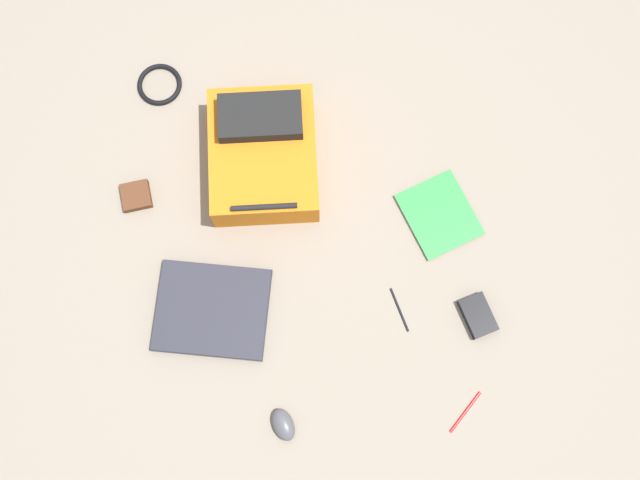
{
  "coord_description": "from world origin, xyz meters",
  "views": [
    {
      "loc": [
        0.09,
        0.52,
        2.27
      ],
      "look_at": [
        0.04,
        -0.02,
        0.02
      ],
      "focal_mm": 42.77,
      "sensor_mm": 36.0,
      "label": 1
    }
  ],
  "objects_px": {
    "pen_black": "(465,412)",
    "earbud_pouch": "(136,196)",
    "cable_coil": "(160,84)",
    "pen_blue": "(399,310)",
    "laptop": "(212,310)",
    "book_red": "(439,215)",
    "power_brick": "(478,316)",
    "backpack": "(263,153)",
    "computer_mouse": "(284,425)"
  },
  "relations": [
    {
      "from": "laptop",
      "to": "power_brick",
      "type": "bearing_deg",
      "value": 173.96
    },
    {
      "from": "pen_blue",
      "to": "earbud_pouch",
      "type": "relative_size",
      "value": 1.6
    },
    {
      "from": "cable_coil",
      "to": "pen_blue",
      "type": "bearing_deg",
      "value": 131.21
    },
    {
      "from": "computer_mouse",
      "to": "power_brick",
      "type": "relative_size",
      "value": 0.79
    },
    {
      "from": "earbud_pouch",
      "to": "laptop",
      "type": "bearing_deg",
      "value": 120.02
    },
    {
      "from": "laptop",
      "to": "computer_mouse",
      "type": "relative_size",
      "value": 3.9
    },
    {
      "from": "backpack",
      "to": "pen_black",
      "type": "height_order",
      "value": "backpack"
    },
    {
      "from": "laptop",
      "to": "book_red",
      "type": "xyz_separation_m",
      "value": [
        -0.71,
        -0.24,
        -0.01
      ]
    },
    {
      "from": "book_red",
      "to": "pen_blue",
      "type": "xyz_separation_m",
      "value": [
        0.15,
        0.28,
        -0.0
      ]
    },
    {
      "from": "cable_coil",
      "to": "earbud_pouch",
      "type": "xyz_separation_m",
      "value": [
        0.08,
        0.37,
        0.01
      ]
    },
    {
      "from": "backpack",
      "to": "computer_mouse",
      "type": "distance_m",
      "value": 0.81
    },
    {
      "from": "pen_blue",
      "to": "earbud_pouch",
      "type": "bearing_deg",
      "value": -28.39
    },
    {
      "from": "laptop",
      "to": "pen_blue",
      "type": "bearing_deg",
      "value": 175.42
    },
    {
      "from": "pen_black",
      "to": "pen_blue",
      "type": "height_order",
      "value": "pen_black"
    },
    {
      "from": "computer_mouse",
      "to": "earbud_pouch",
      "type": "distance_m",
      "value": 0.83
    },
    {
      "from": "book_red",
      "to": "cable_coil",
      "type": "distance_m",
      "value": 0.98
    },
    {
      "from": "power_brick",
      "to": "computer_mouse",
      "type": "bearing_deg",
      "value": 23.97
    },
    {
      "from": "backpack",
      "to": "pen_blue",
      "type": "relative_size",
      "value": 2.93
    },
    {
      "from": "book_red",
      "to": "power_brick",
      "type": "bearing_deg",
      "value": 103.25
    },
    {
      "from": "computer_mouse",
      "to": "earbud_pouch",
      "type": "xyz_separation_m",
      "value": [
        0.4,
        -0.72,
        -0.01
      ]
    },
    {
      "from": "backpack",
      "to": "book_red",
      "type": "height_order",
      "value": "backpack"
    },
    {
      "from": "book_red",
      "to": "computer_mouse",
      "type": "bearing_deg",
      "value": 48.3
    },
    {
      "from": "pen_black",
      "to": "cable_coil",
      "type": "bearing_deg",
      "value": -52.38
    },
    {
      "from": "earbud_pouch",
      "to": "book_red",
      "type": "bearing_deg",
      "value": 171.66
    },
    {
      "from": "backpack",
      "to": "computer_mouse",
      "type": "height_order",
      "value": "backpack"
    },
    {
      "from": "laptop",
      "to": "backpack",
      "type": "bearing_deg",
      "value": -112.34
    },
    {
      "from": "backpack",
      "to": "power_brick",
      "type": "relative_size",
      "value": 3.32
    },
    {
      "from": "laptop",
      "to": "pen_black",
      "type": "bearing_deg",
      "value": 153.45
    },
    {
      "from": "book_red",
      "to": "pen_black",
      "type": "relative_size",
      "value": 1.97
    },
    {
      "from": "cable_coil",
      "to": "power_brick",
      "type": "relative_size",
      "value": 1.17
    },
    {
      "from": "pen_black",
      "to": "earbud_pouch",
      "type": "height_order",
      "value": "earbud_pouch"
    },
    {
      "from": "backpack",
      "to": "power_brick",
      "type": "distance_m",
      "value": 0.81
    },
    {
      "from": "cable_coil",
      "to": "pen_black",
      "type": "relative_size",
      "value": 0.99
    },
    {
      "from": "backpack",
      "to": "laptop",
      "type": "bearing_deg",
      "value": 67.66
    },
    {
      "from": "backpack",
      "to": "cable_coil",
      "type": "height_order",
      "value": "backpack"
    },
    {
      "from": "power_brick",
      "to": "backpack",
      "type": "bearing_deg",
      "value": -42.12
    },
    {
      "from": "power_brick",
      "to": "book_red",
      "type": "bearing_deg",
      "value": -76.75
    },
    {
      "from": "backpack",
      "to": "laptop",
      "type": "height_order",
      "value": "backpack"
    },
    {
      "from": "power_brick",
      "to": "pen_black",
      "type": "relative_size",
      "value": 0.85
    },
    {
      "from": "laptop",
      "to": "pen_blue",
      "type": "distance_m",
      "value": 0.56
    },
    {
      "from": "book_red",
      "to": "laptop",
      "type": "bearing_deg",
      "value": 18.47
    },
    {
      "from": "computer_mouse",
      "to": "earbud_pouch",
      "type": "relative_size",
      "value": 1.11
    },
    {
      "from": "power_brick",
      "to": "pen_black",
      "type": "bearing_deg",
      "value": 75.63
    },
    {
      "from": "laptop",
      "to": "earbud_pouch",
      "type": "xyz_separation_m",
      "value": [
        0.22,
        -0.37,
        -0.0
      ]
    },
    {
      "from": "backpack",
      "to": "earbud_pouch",
      "type": "relative_size",
      "value": 4.68
    },
    {
      "from": "laptop",
      "to": "cable_coil",
      "type": "bearing_deg",
      "value": -79.93
    },
    {
      "from": "pen_black",
      "to": "earbud_pouch",
      "type": "bearing_deg",
      "value": -38.11
    },
    {
      "from": "book_red",
      "to": "pen_blue",
      "type": "distance_m",
      "value": 0.32
    },
    {
      "from": "book_red",
      "to": "computer_mouse",
      "type": "height_order",
      "value": "computer_mouse"
    },
    {
      "from": "computer_mouse",
      "to": "cable_coil",
      "type": "xyz_separation_m",
      "value": [
        0.32,
        -1.09,
        -0.01
      ]
    }
  ]
}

